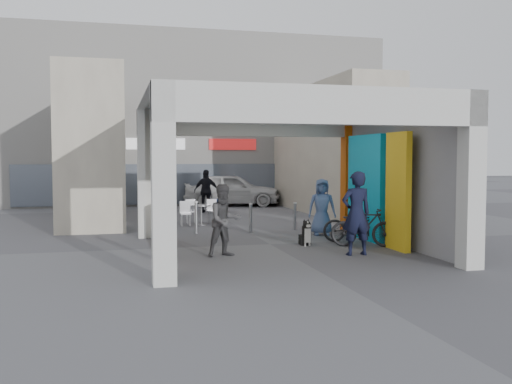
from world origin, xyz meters
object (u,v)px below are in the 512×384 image
object	(u,v)px
man_back_turned	(225,220)
man_crates	(206,191)
border_collie	(306,235)
bicycle_rear	(364,227)
white_van	(232,190)
man_with_dog	(356,213)
cafe_set	(197,216)
produce_stand	(157,215)
man_elderly	(322,207)
bicycle_front	(356,224)

from	to	relation	value
man_back_turned	man_crates	distance (m)	10.11
border_collie	bicycle_rear	distance (m)	1.46
man_crates	white_van	bearing A→B (deg)	-98.76
man_with_dog	white_van	distance (m)	13.51
cafe_set	man_crates	size ratio (longest dim) A/B	0.77
man_crates	white_van	size ratio (longest dim) A/B	0.40
man_crates	man_back_turned	bearing A→B (deg)	103.99
man_crates	produce_stand	bearing A→B (deg)	78.24
produce_stand	bicycle_rear	bearing A→B (deg)	-35.69
man_with_dog	man_crates	world-z (taller)	man_with_dog
cafe_set	man_elderly	world-z (taller)	man_elderly
cafe_set	man_with_dog	xyz separation A→B (m)	(2.64, -6.79, 0.67)
produce_stand	man_crates	world-z (taller)	man_crates
border_collie	man_elderly	xyz separation A→B (m)	(1.06, 1.71, 0.54)
man_with_dog	man_back_turned	distance (m)	2.96
border_collie	man_crates	distance (m)	9.06
man_elderly	white_van	size ratio (longest dim) A/B	0.37
produce_stand	cafe_set	bearing A→B (deg)	1.50
man_with_dog	white_van	xyz separation A→B (m)	(-0.08, 13.51, -0.21)
bicycle_rear	man_crates	bearing A→B (deg)	34.00
white_van	bicycle_rear	bearing A→B (deg)	-162.92
bicycle_rear	man_back_turned	bearing A→B (deg)	117.68
cafe_set	bicycle_front	world-z (taller)	bicycle_front
produce_stand	man_elderly	xyz separation A→B (m)	(4.34, -3.83, 0.51)
produce_stand	man_with_dog	bearing A→B (deg)	-43.97
man_crates	bicycle_front	bearing A→B (deg)	127.14
man_with_dog	man_back_turned	world-z (taller)	man_with_dog
man_elderly	bicycle_rear	xyz separation A→B (m)	(0.26, -2.28, -0.31)
man_elderly	bicycle_front	distance (m)	1.53
border_collie	man_with_dog	distance (m)	1.87
cafe_set	produce_stand	world-z (taller)	cafe_set
produce_stand	man_crates	distance (m)	4.12
bicycle_front	man_back_turned	bearing A→B (deg)	120.29
man_back_turned	bicycle_rear	xyz separation A→B (m)	(3.59, 0.49, -0.31)
bicycle_rear	bicycle_front	bearing A→B (deg)	9.15
produce_stand	man_elderly	world-z (taller)	man_elderly
border_collie	man_elderly	distance (m)	2.08
produce_stand	border_collie	distance (m)	6.43
man_elderly	man_crates	xyz separation A→B (m)	(-2.15, 7.27, 0.06)
bicycle_front	white_van	distance (m)	11.65
man_crates	white_van	world-z (taller)	man_crates
man_back_turned	bicycle_front	size ratio (longest dim) A/B	0.93
produce_stand	bicycle_front	size ratio (longest dim) A/B	0.64
bicycle_rear	white_van	size ratio (longest dim) A/B	0.38
cafe_set	man_elderly	distance (m)	4.66
produce_stand	bicycle_rear	xyz separation A→B (m)	(4.60, -6.11, 0.20)
man_with_dog	cafe_set	bearing A→B (deg)	-69.39
man_with_dog	bicycle_front	world-z (taller)	man_with_dog
border_collie	white_van	distance (m)	11.91
man_back_turned	man_elderly	world-z (taller)	man_back_turned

